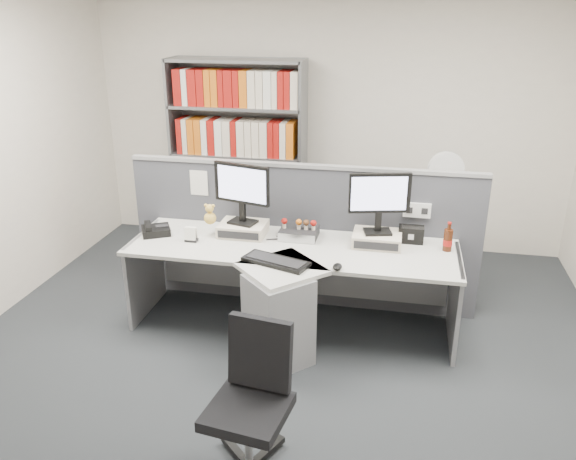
% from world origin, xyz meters
% --- Properties ---
extents(ground, '(5.50, 5.50, 0.00)m').
position_xyz_m(ground, '(0.00, 0.00, 0.00)').
color(ground, '#32363A').
rests_on(ground, ground).
extents(room_shell, '(5.04, 5.54, 2.72)m').
position_xyz_m(room_shell, '(0.00, 0.00, 1.79)').
color(room_shell, silver).
rests_on(room_shell, ground).
extents(partition, '(3.00, 0.08, 1.27)m').
position_xyz_m(partition, '(0.00, 1.25, 0.65)').
color(partition, '#464850').
rests_on(partition, ground).
extents(desk, '(2.60, 1.20, 0.72)m').
position_xyz_m(desk, '(0.00, 0.60, 0.46)').
color(desk, silver).
rests_on(desk, ground).
extents(monitor_riser_left, '(0.38, 0.31, 0.10)m').
position_xyz_m(monitor_riser_left, '(-0.45, 0.98, 0.77)').
color(monitor_riser_left, beige).
rests_on(monitor_riser_left, desk).
extents(monitor_riser_right, '(0.38, 0.31, 0.10)m').
position_xyz_m(monitor_riser_right, '(0.65, 0.98, 0.77)').
color(monitor_riser_right, beige).
rests_on(monitor_riser_right, desk).
extents(monitor_left, '(0.48, 0.21, 0.50)m').
position_xyz_m(monitor_left, '(-0.45, 0.98, 1.12)').
color(monitor_left, black).
rests_on(monitor_left, monitor_riser_left).
extents(monitor_right, '(0.47, 0.20, 0.49)m').
position_xyz_m(monitor_right, '(0.65, 0.98, 1.11)').
color(monitor_right, black).
rests_on(monitor_right, monitor_riser_right).
extents(desktop_pc, '(0.30, 0.27, 0.08)m').
position_xyz_m(desktop_pc, '(0.02, 1.01, 0.76)').
color(desktop_pc, black).
rests_on(desktop_pc, desk).
extents(figurines, '(0.29, 0.05, 0.09)m').
position_xyz_m(figurines, '(0.03, 0.99, 0.85)').
color(figurines, beige).
rests_on(figurines, desktop_pc).
extents(keyboard, '(0.53, 0.34, 0.03)m').
position_xyz_m(keyboard, '(-0.06, 0.47, 0.74)').
color(keyboard, black).
rests_on(keyboard, desk).
extents(mouse, '(0.07, 0.11, 0.04)m').
position_xyz_m(mouse, '(0.40, 0.46, 0.74)').
color(mouse, black).
rests_on(mouse, desk).
extents(desk_phone, '(0.29, 0.29, 0.10)m').
position_xyz_m(desk_phone, '(-1.16, 0.84, 0.76)').
color(desk_phone, black).
rests_on(desk_phone, desk).
extents(desk_calendar, '(0.10, 0.08, 0.12)m').
position_xyz_m(desk_calendar, '(-0.82, 0.75, 0.77)').
color(desk_calendar, black).
rests_on(desk_calendar, desk).
extents(plush_toy, '(0.10, 0.10, 0.17)m').
position_xyz_m(plush_toy, '(-0.70, 0.91, 0.89)').
color(plush_toy, gold).
rests_on(plush_toy, monitor_riser_left).
extents(speaker, '(0.20, 0.11, 0.13)m').
position_xyz_m(speaker, '(0.92, 1.09, 0.79)').
color(speaker, black).
rests_on(speaker, desk).
extents(cola_bottle, '(0.07, 0.07, 0.23)m').
position_xyz_m(cola_bottle, '(1.19, 0.97, 0.81)').
color(cola_bottle, '#3F190A').
rests_on(cola_bottle, desk).
extents(shelving_unit, '(1.41, 0.40, 2.00)m').
position_xyz_m(shelving_unit, '(-0.90, 2.44, 0.98)').
color(shelving_unit, slate).
rests_on(shelving_unit, ground).
extents(filing_cabinet, '(0.45, 0.61, 0.70)m').
position_xyz_m(filing_cabinet, '(1.20, 1.99, 0.35)').
color(filing_cabinet, slate).
rests_on(filing_cabinet, ground).
extents(desk_fan, '(0.33, 0.20, 0.56)m').
position_xyz_m(desk_fan, '(1.20, 1.99, 1.05)').
color(desk_fan, white).
rests_on(desk_fan, filing_cabinet).
extents(office_chair, '(0.58, 0.58, 0.89)m').
position_xyz_m(office_chair, '(0.09, -0.76, 0.47)').
color(office_chair, silver).
rests_on(office_chair, ground).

